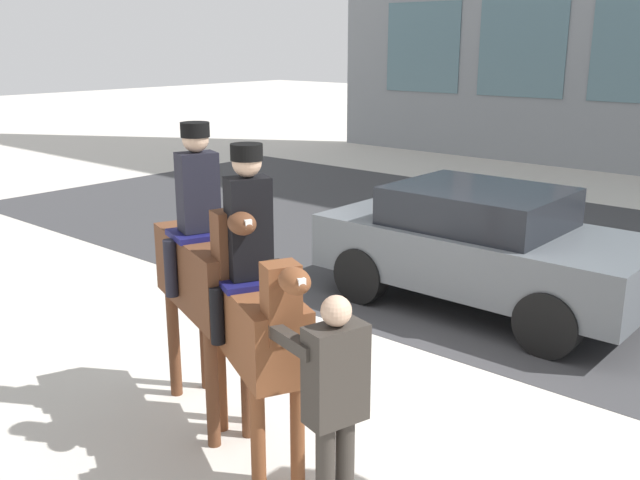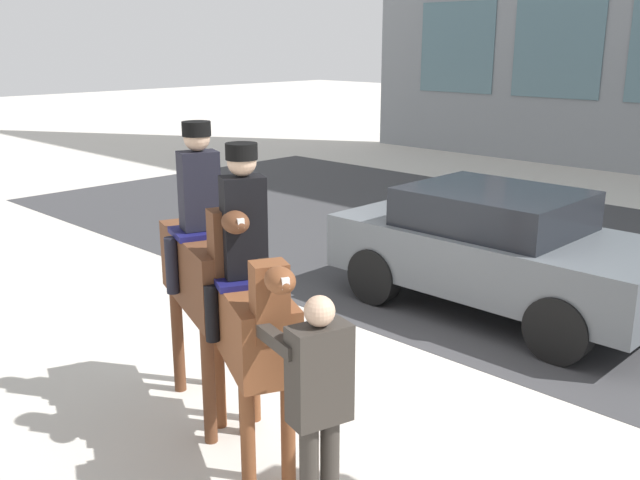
% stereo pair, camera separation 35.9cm
% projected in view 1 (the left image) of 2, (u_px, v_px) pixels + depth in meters
% --- Properties ---
extents(ground_plane, '(80.00, 80.00, 0.00)m').
position_uv_depth(ground_plane, '(373.00, 357.00, 7.58)').
color(ground_plane, beige).
extents(road_surface, '(21.32, 8.50, 0.01)m').
position_uv_depth(road_surface, '(556.00, 258.00, 11.04)').
color(road_surface, '#38383A').
rests_on(road_surface, ground_plane).
extents(mounted_horse_lead, '(1.73, 0.91, 2.61)m').
position_uv_depth(mounted_horse_lead, '(205.00, 267.00, 6.04)').
color(mounted_horse_lead, '#59331E').
rests_on(mounted_horse_lead, ground_plane).
extents(mounted_horse_companion, '(1.68, 1.04, 2.53)m').
position_uv_depth(mounted_horse_companion, '(255.00, 310.00, 5.43)').
color(mounted_horse_companion, brown).
rests_on(mounted_horse_companion, ground_plane).
extents(pedestrian_bystander, '(0.90, 0.44, 1.72)m').
position_uv_depth(pedestrian_bystander, '(333.00, 398.00, 4.62)').
color(pedestrian_bystander, '#332D28').
rests_on(pedestrian_bystander, ground_plane).
extents(street_car_near_lane, '(4.02, 1.94, 1.52)m').
position_uv_depth(street_car_near_lane, '(482.00, 245.00, 8.84)').
color(street_car_near_lane, '#51565B').
rests_on(street_car_near_lane, ground_plane).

